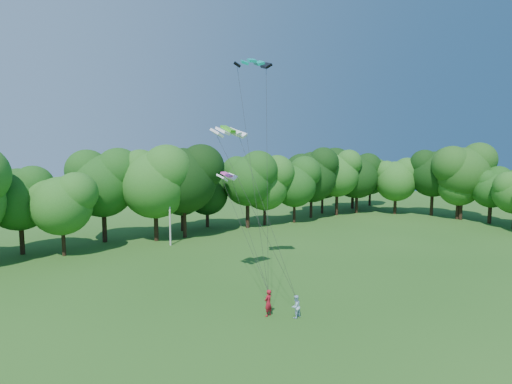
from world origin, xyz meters
TOP-DOWN VIEW (x-y plane):
  - ground at (0.00, 0.00)m, footprint 160.00×160.00m
  - utility_pole at (-1.34, 30.69)m, footprint 1.53×0.77m
  - kite_flyer_left at (-4.25, 7.52)m, footprint 0.78×0.62m
  - kite_flyer_right at (-2.90, 6.18)m, footprint 0.85×0.70m
  - kite_teal at (-1.58, 13.27)m, footprint 3.25×2.44m
  - kite_green at (-3.81, 13.33)m, footprint 3.08×1.77m
  - kite_pink at (-2.57, 15.60)m, footprint 2.14×1.54m
  - tree_back_center at (2.00, 33.67)m, footprint 9.31×9.31m
  - tree_back_east at (31.55, 34.43)m, footprint 8.05×8.05m
  - tree_flank_east at (44.62, 19.26)m, footprint 9.07×9.07m

SIDE VIEW (x-z plane):
  - ground at x=0.00m, z-range 0.00..0.00m
  - kite_flyer_right at x=-2.90m, z-range 0.00..1.58m
  - kite_flyer_left at x=-4.25m, z-range 0.00..1.88m
  - utility_pole at x=-1.34m, z-range 0.11..8.36m
  - tree_back_east at x=31.55m, z-range 1.46..13.17m
  - tree_flank_east at x=44.62m, z-range 1.64..14.83m
  - tree_back_center at x=2.00m, z-range 1.69..15.23m
  - kite_pink at x=-2.57m, z-range 9.16..9.61m
  - kite_green at x=-3.81m, z-range 12.82..13.44m
  - kite_teal at x=-1.58m, z-range 18.34..18.92m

